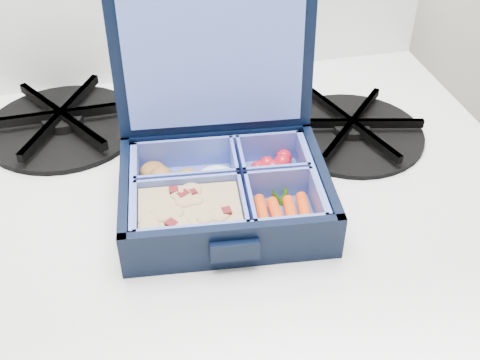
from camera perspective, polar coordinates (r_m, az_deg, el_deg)
name	(u,v)px	position (r m, az deg, el deg)	size (l,w,h in m)	color
bento_box	(225,193)	(0.60, -1.46, -1.25)	(0.20, 0.16, 0.05)	black
burner_grate	(351,127)	(0.72, 10.52, 5.00)	(0.17, 0.17, 0.02)	black
burner_grate_rear	(63,121)	(0.76, -16.47, 5.38)	(0.19, 0.19, 0.02)	black
fork	(265,138)	(0.71, 2.38, 3.98)	(0.02, 0.17, 0.01)	#BBBBBB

